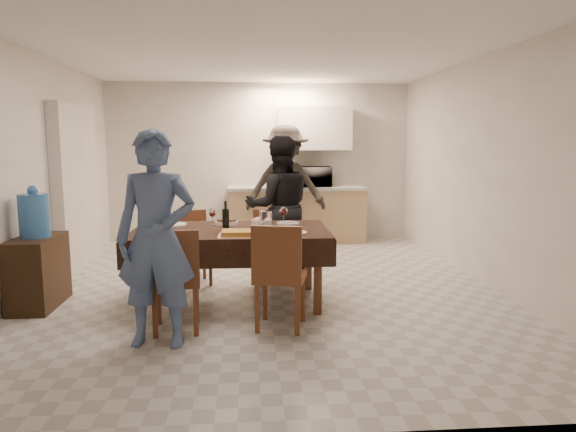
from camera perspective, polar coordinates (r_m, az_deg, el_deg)
name	(u,v)px	position (r m, az deg, el deg)	size (l,w,h in m)	color
floor	(267,287)	(5.86, -2.37, -7.88)	(5.00, 6.00, 0.02)	beige
ceiling	(265,49)	(5.72, -2.52, 18.04)	(5.00, 6.00, 0.02)	white
wall_back	(259,162)	(8.64, -3.19, 6.00)	(5.00, 0.02, 2.60)	silver
wall_front	(288,203)	(2.66, -0.04, 1.41)	(5.00, 0.02, 2.60)	silver
wall_left	(30,173)	(6.09, -26.75, 4.30)	(0.02, 6.00, 2.60)	silver
wall_right	(486,171)	(6.25, 21.19, 4.70)	(0.02, 6.00, 2.60)	silver
stub_partition	(76,187)	(7.20, -22.46, 3.00)	(0.15, 1.40, 2.10)	silver
kitchen_base_cabinet	(297,216)	(8.43, 0.99, 0.03)	(2.20, 0.60, 0.86)	tan
kitchen_worktop	(297,188)	(8.38, 1.00, 3.11)	(2.24, 0.64, 0.05)	#ABABA7
upper_cabinet	(314,129)	(8.52, 2.96, 9.68)	(1.20, 0.34, 0.70)	white
dining_table	(231,233)	(5.17, -6.38, -1.84)	(1.96, 1.16, 0.76)	black
chair_near_left	(174,270)	(4.43, -12.55, -5.89)	(0.44, 0.44, 0.49)	brown
chair_near_right	(281,266)	(4.39, -0.78, -5.60)	(0.51, 0.52, 0.51)	brown
chair_far_left	(193,241)	(5.90, -10.53, -2.79)	(0.48, 0.49, 0.45)	brown
chair_far_right	(272,240)	(5.87, -1.75, -2.69)	(0.44, 0.44, 0.45)	brown
console	(38,272)	(5.66, -26.01, -5.61)	(0.38, 0.76, 0.70)	black
water_jug	(34,216)	(5.56, -26.37, 0.04)	(0.28, 0.28, 0.43)	#3D7FCD
wine_bottle	(226,214)	(5.20, -6.95, 0.17)	(0.07, 0.07, 0.28)	black
water_pitcher	(266,220)	(5.10, -2.49, -0.47)	(0.12, 0.12, 0.19)	white
savoury_tart	(240,233)	(4.78, -5.34, -1.90)	(0.40, 0.30, 0.05)	#C68B3A
salad_bowl	(260,223)	(5.34, -3.11, -0.74)	(0.18, 0.18, 0.07)	white
mushroom_dish	(227,223)	(5.44, -6.83, -0.78)	(0.22, 0.22, 0.04)	white
wine_glass_a	(171,225)	(4.95, -12.87, -0.98)	(0.08, 0.08, 0.18)	white
wine_glass_b	(284,215)	(5.41, -0.49, 0.06)	(0.09, 0.09, 0.19)	white
wine_glass_c	(212,217)	(5.46, -8.40, -0.08)	(0.08, 0.08, 0.17)	white
plate_near_left	(165,234)	(4.93, -13.49, -2.01)	(0.26, 0.26, 0.01)	white
plate_near_right	(293,233)	(4.88, 0.56, -1.87)	(0.27, 0.27, 0.02)	white
plate_far_left	(174,224)	(5.51, -12.54, -0.93)	(0.26, 0.26, 0.01)	white
plate_far_right	(288,223)	(5.47, 0.00, -0.80)	(0.24, 0.24, 0.01)	white
microwave	(313,177)	(8.39, 2.78, 4.39)	(0.59, 0.40, 0.32)	white
person_near	(156,239)	(4.17, -14.44, -2.47)	(0.63, 0.41, 1.73)	#4D6596
person_far	(279,207)	(6.20, -1.01, 1.04)	(0.83, 0.64, 1.70)	black
person_kitchen	(286,187)	(7.91, -0.27, 3.25)	(1.22, 0.70, 1.89)	black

